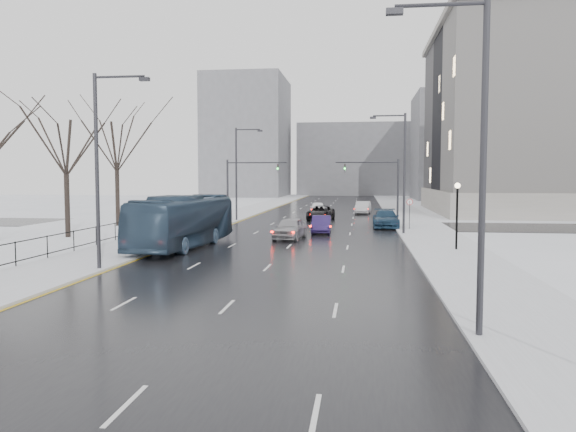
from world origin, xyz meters
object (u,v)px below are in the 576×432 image
at_px(sedan_right_distant, 363,208).
at_px(streetlight_r_near, 475,150).
at_px(streetlight_l_far, 238,169).
at_px(sedan_right_far, 386,219).
at_px(no_uturn_sign, 410,205).
at_px(lamppost_r_mid, 457,206).
at_px(bus, 184,221).
at_px(sedan_right_near, 321,224).
at_px(mast_signal_left, 238,184).
at_px(sedan_right_cross, 321,213).
at_px(mast_signal_right, 387,184).
at_px(sedan_center_far, 318,208).
at_px(tree_park_d, 68,238).
at_px(sedan_center_near, 290,228).
at_px(tree_park_e, 118,227).
at_px(streetlight_r_mid, 402,167).
at_px(streetlight_l_near, 101,161).

bearing_deg(sedan_right_distant, streetlight_r_near, -81.23).
xyz_separation_m(streetlight_l_far, sedan_right_far, (15.37, -5.85, -4.74)).
relative_size(no_uturn_sign, sedan_right_distant, 0.56).
relative_size(streetlight_r_near, lamppost_r_mid, 2.34).
height_order(streetlight_r_near, bus, streetlight_r_near).
bearing_deg(lamppost_r_mid, no_uturn_sign, 97.33).
relative_size(streetlight_r_near, no_uturn_sign, 3.70).
xyz_separation_m(bus, sedan_right_near, (8.57, 10.79, -1.03)).
xyz_separation_m(streetlight_r_near, sedan_right_near, (-6.60, 30.36, -4.84)).
distance_m(streetlight_r_near, sedan_right_distant, 55.58).
bearing_deg(streetlight_r_near, sedan_right_distant, 93.14).
xyz_separation_m(sedan_right_far, sedan_right_distant, (-2.06, 19.14, -0.05)).
xyz_separation_m(mast_signal_left, sedan_right_far, (14.53, -1.85, -3.22)).
bearing_deg(sedan_right_cross, lamppost_r_mid, -62.83).
distance_m(mast_signal_right, bus, 23.46).
distance_m(sedan_right_cross, sedan_center_far, 8.75).
bearing_deg(mast_signal_left, tree_park_d, -126.80).
xyz_separation_m(streetlight_l_far, sedan_center_near, (7.66, -16.38, -4.74)).
relative_size(mast_signal_left, sedan_right_near, 1.46).
xyz_separation_m(tree_park_e, streetlight_r_mid, (26.37, -4.00, 5.62)).
height_order(streetlight_r_mid, streetlight_l_far, same).
relative_size(tree_park_e, sedan_center_far, 2.85).
xyz_separation_m(sedan_right_cross, sedan_right_far, (6.70, -8.38, 0.06)).
distance_m(streetlight_r_mid, streetlight_l_far, 20.27).
bearing_deg(tree_park_e, sedan_right_far, 4.84).
height_order(streetlight_l_near, sedan_center_near, streetlight_l_near).
bearing_deg(lamppost_r_mid, bus, -178.62).
bearing_deg(tree_park_e, sedan_right_near, -10.44).
height_order(streetlight_l_far, sedan_center_near, streetlight_l_far).
height_order(streetlight_l_far, sedan_right_near, streetlight_l_far).
bearing_deg(streetlight_l_far, sedan_center_near, -64.93).
distance_m(tree_park_d, sedan_right_near, 20.40).
bearing_deg(sedan_right_far, tree_park_e, -175.29).
distance_m(sedan_center_near, sedan_right_distant, 30.21).
bearing_deg(no_uturn_sign, streetlight_l_near, -125.89).
relative_size(tree_park_e, lamppost_r_mid, 3.15).
bearing_deg(sedan_center_near, sedan_right_distant, 85.79).
xyz_separation_m(lamppost_r_mid, sedan_right_distant, (-5.86, 35.29, -2.11)).
distance_m(streetlight_l_near, sedan_right_distant, 47.45).
bearing_deg(sedan_right_cross, tree_park_d, -127.70).
distance_m(streetlight_l_far, sedan_right_distant, 19.40).
bearing_deg(streetlight_l_far, bus, -87.02).
height_order(mast_signal_left, no_uturn_sign, mast_signal_left).
bearing_deg(bus, tree_park_d, 161.53).
height_order(streetlight_l_near, sedan_right_near, streetlight_l_near).
xyz_separation_m(streetlight_l_near, sedan_right_distant, (13.30, 45.29, -4.78)).
relative_size(lamppost_r_mid, sedan_center_near, 0.87).
xyz_separation_m(mast_signal_left, bus, (0.33, -18.43, -2.30)).
bearing_deg(sedan_center_far, no_uturn_sign, -69.30).
bearing_deg(streetlight_l_near, lamppost_r_mid, 27.55).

